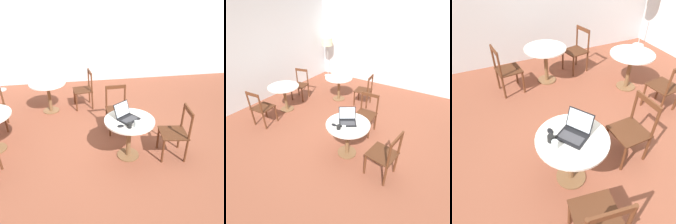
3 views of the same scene
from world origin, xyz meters
The scene contains 13 objects.
ground_plane centered at (0.00, 0.00, 0.00)m, with size 16.00×16.00×0.00m, color brown.
cafe_table_near centered at (-0.55, -0.13, 0.56)m, with size 0.79×0.79×0.70m.
cafe_table_mid centered at (1.32, 1.28, 0.56)m, with size 0.79×0.79×0.70m.
cafe_table_far centered at (-0.01, 2.14, 0.56)m, with size 0.79×0.79×0.70m.
chair_near_right centered at (0.31, -0.10, 0.45)m, with size 0.44×0.44×0.89m.
chair_near_front centered at (-0.66, -0.89, 0.45)m, with size 0.48×0.48×0.89m.
chair_mid_front centered at (1.42, 0.47, 0.45)m, with size 0.47×0.47×0.89m.
chair_far_right centered at (0.74, 2.30, 0.45)m, with size 0.50×0.50×0.89m.
chair_far_left centered at (-0.80, 2.07, 0.45)m, with size 0.46×0.46×0.89m.
laptop centered at (-0.51, -0.09, 0.75)m, with size 0.43×0.43×0.23m.
mouse centered at (-0.73, 0.05, 0.72)m, with size 0.06×0.10×0.03m.
mug centered at (-0.77, -0.07, 0.74)m, with size 0.11×0.07×0.08m.
drinking_glass centered at (-0.77, -0.18, 0.75)m, with size 0.06×0.06×0.10m.
Camera 3 is at (-1.28, -1.53, 2.39)m, focal length 35.00 mm.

